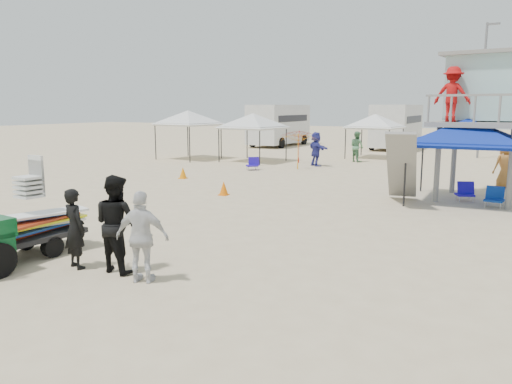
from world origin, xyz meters
The scene contains 21 objects.
ground centered at (0.00, 0.00, 0.00)m, with size 140.00×140.00×0.00m, color beige.
surf_trailer centered at (-3.53, 0.53, 0.76)m, with size 1.31×2.22×1.85m.
man_left centered at (-2.01, 0.23, 0.79)m, with size 0.58×0.38×1.58m, color black.
man_mid centered at (-1.16, 0.48, 0.94)m, with size 0.91×0.71×1.87m, color black.
man_right centered at (-0.31, 0.23, 0.83)m, with size 0.98×0.41×1.67m, color silver.
lifeguard_tower centered at (4.18, 11.91, 3.55)m, with size 3.29×3.29×4.77m.
canopy_blue centered at (3.87, 11.17, 2.61)m, with size 3.43×3.43×3.16m.
canopy_white_a centered at (-8.22, 18.74, 2.60)m, with size 3.22×3.22×3.15m.
canopy_white_b centered at (-12.31, 18.13, 2.75)m, with size 3.29×3.29×3.30m.
canopy_white_c centered at (-2.59, 23.91, 2.54)m, with size 3.04×3.04×3.08m.
umbrella_a centered at (-5.55, 19.15, 0.93)m, with size 2.03×2.07×1.86m, color #B61A13.
umbrella_b centered at (-4.46, 16.55, 0.92)m, with size 2.01×2.05×1.85m, color orange.
cone_near centered at (-7.60, 11.20, 0.25)m, with size 0.34×0.34×0.50m, color orange.
cone_far centered at (-3.80, 8.52, 0.25)m, with size 0.34×0.34×0.50m, color orange.
beach_chair_a centered at (-6.35, 15.35, 0.31)m, with size 0.74×0.85×0.64m.
beach_chair_b centered at (3.91, 11.49, 0.31)m, with size 0.70×0.77×0.64m.
beach_chair_c centered at (4.84, 10.84, 0.31)m, with size 0.60×0.64×0.64m.
rv_far_left centered at (-12.00, 29.99, 1.80)m, with size 2.64×6.80×3.25m.
rv_mid_left centered at (-3.00, 31.49, 1.80)m, with size 2.65×6.50×3.25m.
light_pole_left centered at (3.00, 27.00, 4.00)m, with size 0.14×0.14×8.00m, color slate.
distant_beachgoers centered at (-0.35, 19.43, 0.89)m, with size 13.13×13.33×1.81m.
Camera 1 is at (5.58, -6.38, 3.13)m, focal length 35.00 mm.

